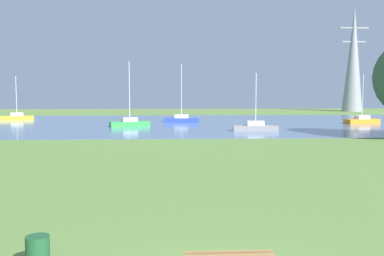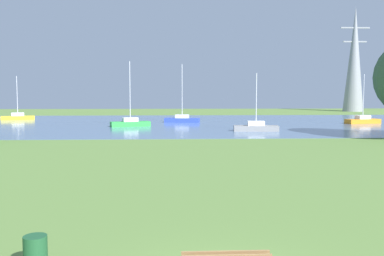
{
  "view_description": "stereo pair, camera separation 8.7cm",
  "coord_description": "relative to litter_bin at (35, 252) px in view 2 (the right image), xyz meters",
  "views": [
    {
      "loc": [
        -1.18,
        -8.27,
        4.19
      ],
      "look_at": [
        0.36,
        21.5,
        1.71
      ],
      "focal_mm": 40.08,
      "sensor_mm": 36.0,
      "label": 1
    },
    {
      "loc": [
        -1.09,
        -8.28,
        4.19
      ],
      "look_at": [
        0.36,
        21.5,
        1.71
      ],
      "focal_mm": 40.08,
      "sensor_mm": 36.0,
      "label": 2
    }
  ],
  "objects": [
    {
      "name": "ground_plane",
      "position": [
        4.33,
        20.22,
        -0.4
      ],
      "size": [
        160.0,
        160.0,
        0.0
      ],
      "primitive_type": "plane",
      "color": "olive"
    },
    {
      "name": "litter_bin",
      "position": [
        0.0,
        0.0,
        0.0
      ],
      "size": [
        0.56,
        0.56,
        0.8
      ],
      "primitive_type": "cylinder",
      "color": "#1E512D",
      "rests_on": "ground"
    },
    {
      "name": "water_surface",
      "position": [
        4.33,
        48.22,
        -0.39
      ],
      "size": [
        140.0,
        40.0,
        0.02
      ],
      "primitive_type": "cube",
      "color": "slate",
      "rests_on": "ground"
    },
    {
      "name": "sailboat_yellow",
      "position": [
        -20.17,
        56.44,
        0.06
      ],
      "size": [
        5.03,
        2.97,
        6.66
      ],
      "color": "yellow",
      "rests_on": "water_surface"
    },
    {
      "name": "sailboat_green",
      "position": [
        -1.79,
        42.8,
        0.08
      ],
      "size": [
        5.03,
        2.86,
        7.97
      ],
      "color": "green",
      "rests_on": "water_surface"
    },
    {
      "name": "sailboat_orange",
      "position": [
        29.05,
        46.34,
        0.06
      ],
      "size": [
        5.02,
        2.65,
        6.62
      ],
      "color": "orange",
      "rests_on": "water_surface"
    },
    {
      "name": "sailboat_blue",
      "position": [
        4.76,
        49.64,
        0.08
      ],
      "size": [
        5.01,
        2.54,
        8.06
      ],
      "color": "blue",
      "rests_on": "water_surface"
    },
    {
      "name": "sailboat_gray",
      "position": [
        12.41,
        35.74,
        0.05
      ],
      "size": [
        4.91,
        1.92,
        6.24
      ],
      "color": "gray",
      "rests_on": "water_surface"
    },
    {
      "name": "electricity_pylon",
      "position": [
        43.59,
        83.22,
        11.05
      ],
      "size": [
        6.4,
        4.4,
        22.88
      ],
      "color": "gray",
      "rests_on": "ground"
    }
  ]
}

